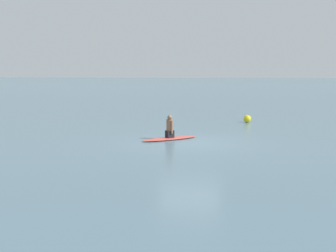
% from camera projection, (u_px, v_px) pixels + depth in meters
% --- Properties ---
extents(ground_plane, '(400.00, 400.00, 0.00)m').
position_uv_depth(ground_plane, '(190.00, 143.00, 17.13)').
color(ground_plane, slate).
extents(surfboard, '(2.20, 2.38, 0.09)m').
position_uv_depth(surfboard, '(170.00, 138.00, 17.97)').
color(surfboard, '#D84C3F').
rests_on(surfboard, ground).
extents(person_paddler, '(0.40, 0.40, 0.95)m').
position_uv_depth(person_paddler, '(170.00, 127.00, 17.91)').
color(person_paddler, black).
rests_on(person_paddler, surfboard).
extents(buoy_marker, '(0.43, 0.43, 0.43)m').
position_uv_depth(buoy_marker, '(247.00, 119.00, 24.01)').
color(buoy_marker, yellow).
rests_on(buoy_marker, ground).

